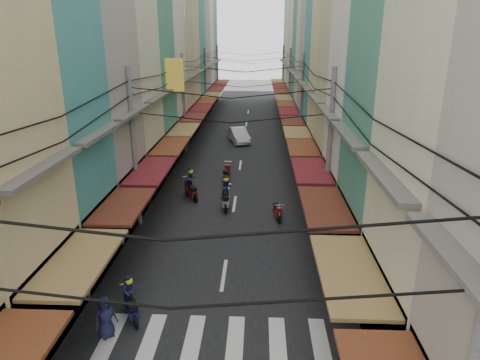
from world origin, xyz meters
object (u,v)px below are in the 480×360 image
(bicycle, at_px, (378,234))
(market_umbrella, at_px, (406,298))
(traffic_sign, at_px, (336,216))
(white_car, at_px, (239,142))

(bicycle, xyz_separation_m, market_umbrella, (-1.51, -8.48, 1.95))
(bicycle, distance_m, traffic_sign, 4.51)
(bicycle, bearing_deg, traffic_sign, 158.52)
(white_car, relative_size, market_umbrella, 2.12)
(bicycle, relative_size, traffic_sign, 0.56)
(market_umbrella, bearing_deg, bicycle, 79.93)
(white_car, height_order, bicycle, white_car)
(bicycle, xyz_separation_m, traffic_sign, (-2.72, -2.85, 2.19))
(market_umbrella, bearing_deg, traffic_sign, 102.14)
(white_car, distance_m, traffic_sign, 22.88)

